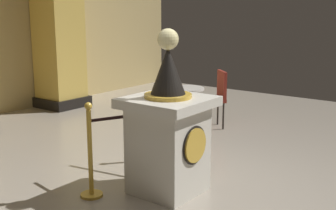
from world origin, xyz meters
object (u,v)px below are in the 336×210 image
object	(u,v)px
pedestal_clock	(168,132)
cafe_table	(186,104)
stanchion_far	(91,164)
cafe_chair_red	(216,94)
stanchion_near	(172,133)

from	to	relation	value
pedestal_clock	cafe_table	bearing A→B (deg)	30.37
pedestal_clock	stanchion_far	bearing A→B (deg)	136.95
cafe_table	cafe_chair_red	world-z (taller)	cafe_chair_red
pedestal_clock	cafe_chair_red	size ratio (longest dim) A/B	1.85
stanchion_near	cafe_table	distance (m)	1.29
cafe_chair_red	stanchion_far	bearing A→B (deg)	-172.59
stanchion_far	cafe_table	distance (m)	2.72
stanchion_near	stanchion_far	bearing A→B (deg)	-178.63
cafe_table	cafe_chair_red	distance (m)	0.65
cafe_chair_red	pedestal_clock	bearing A→B (deg)	-159.42
pedestal_clock	cafe_chair_red	distance (m)	2.83
pedestal_clock	stanchion_near	xyz separation A→B (m)	(0.89, 0.61, -0.31)
pedestal_clock	cafe_table	xyz separation A→B (m)	(2.04, 1.19, -0.20)
stanchion_near	cafe_chair_red	distance (m)	1.81
stanchion_near	cafe_chair_red	xyz separation A→B (m)	(1.75, 0.39, 0.21)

